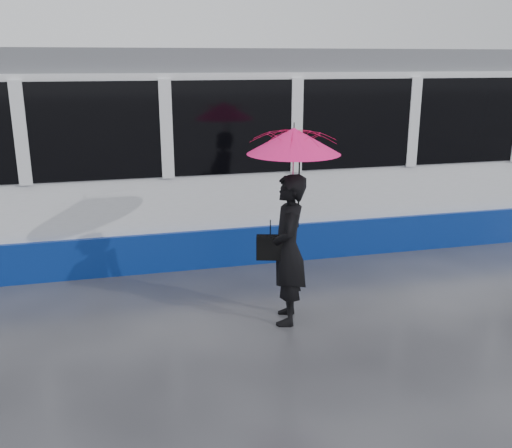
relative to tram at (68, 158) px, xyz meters
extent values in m
plane|color=#29292E|center=(1.46, -2.50, -1.64)|extent=(90.00, 90.00, 0.00)
cube|color=#3F3D38|center=(1.46, -0.72, -1.63)|extent=(34.00, 0.07, 0.02)
cube|color=#3F3D38|center=(1.46, 0.72, -1.63)|extent=(34.00, 0.07, 0.02)
cube|color=white|center=(0.00, 0.00, -0.11)|extent=(24.00, 2.40, 2.95)
cube|color=navy|center=(0.00, 0.00, -1.33)|extent=(24.00, 2.56, 0.62)
cube|color=black|center=(0.00, 0.00, 0.56)|extent=(23.00, 2.48, 1.40)
cube|color=slate|center=(0.00, 0.00, 1.54)|extent=(23.60, 2.20, 0.35)
imported|color=black|center=(2.72, -3.35, -0.70)|extent=(0.63, 0.79, 1.88)
imported|color=#FF1557|center=(2.77, -3.35, 0.35)|extent=(1.28, 1.29, 0.94)
cone|color=#FF1557|center=(2.77, -3.35, 0.64)|extent=(1.37, 1.37, 0.31)
cylinder|color=black|center=(2.77, -3.35, 0.82)|extent=(0.01, 0.01, 0.07)
cylinder|color=black|center=(2.85, -3.33, -0.01)|extent=(0.02, 0.02, 0.82)
cube|color=black|center=(2.50, -3.33, -0.65)|extent=(0.36, 0.23, 0.29)
cylinder|color=black|center=(2.50, -3.33, -0.42)|extent=(0.01, 0.01, 0.18)
camera|label=1|loc=(0.73, -9.68, 1.55)|focal=40.00mm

